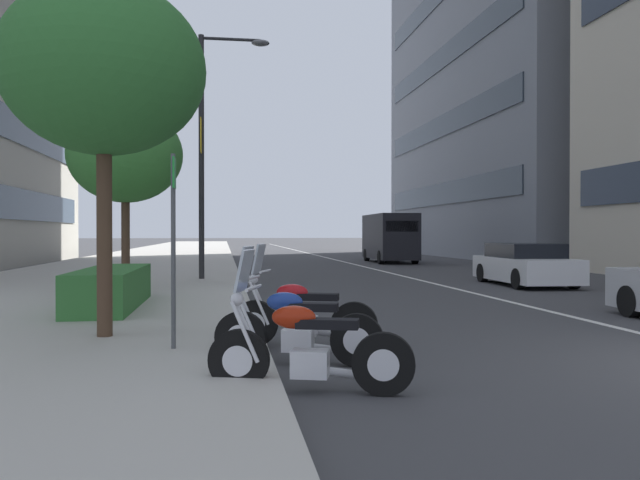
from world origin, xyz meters
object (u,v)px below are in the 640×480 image
motorcycle_mid_row (306,350)px  street_tree_mid_sidewalk (104,70)px  motorcycle_far_end_row (301,317)px  delivery_van_ahead (390,237)px  street_lamp_with_banners (212,132)px  parking_sign_by_curb (174,231)px  car_far_down_avenue (525,265)px  motorcycle_by_sign_pole (295,329)px  street_tree_near_plaza_corner (125,155)px

motorcycle_mid_row → street_tree_mid_sidewalk: 5.40m
motorcycle_far_end_row → delivery_van_ahead: 27.18m
motorcycle_mid_row → motorcycle_far_end_row: (2.61, -0.26, 0.01)m
street_lamp_with_banners → street_tree_mid_sidewalk: 11.91m
motorcycle_mid_row → parking_sign_by_curb: size_ratio=0.83×
car_far_down_avenue → street_tree_mid_sidewalk: bearing=132.7°
motorcycle_by_sign_pole → motorcycle_far_end_row: size_ratio=1.01×
motorcycle_mid_row → street_tree_near_plaza_corner: street_tree_near_plaza_corner is taller
car_far_down_avenue → motorcycle_far_end_row: bearing=142.6°
motorcycle_mid_row → motorcycle_far_end_row: size_ratio=1.02×
car_far_down_avenue → street_tree_mid_sidewalk: street_tree_mid_sidewalk is taller
street_lamp_with_banners → street_tree_near_plaza_corner: 4.64m
motorcycle_mid_row → street_lamp_with_banners: street_lamp_with_banners is taller
motorcycle_by_sign_pole → street_tree_near_plaza_corner: (9.62, 3.44, 3.27)m
car_far_down_avenue → street_lamp_with_banners: 10.97m
street_lamp_with_banners → street_tree_near_plaza_corner: (-3.90, 2.18, -1.25)m
motorcycle_mid_row → street_tree_near_plaza_corner: 12.01m
parking_sign_by_curb → street_tree_near_plaza_corner: street_tree_near_plaza_corner is taller
motorcycle_by_sign_pole → car_far_down_avenue: size_ratio=0.46×
motorcycle_by_sign_pole → street_tree_mid_sidewalk: (1.72, 2.60, 3.57)m
motorcycle_mid_row → street_tree_mid_sidewalk: bearing=-34.6°
motorcycle_mid_row → motorcycle_by_sign_pole: (1.43, -0.04, 0.00)m
parking_sign_by_curb → street_lamp_with_banners: 13.38m
motorcycle_mid_row → car_far_down_avenue: (12.61, -8.58, 0.20)m
car_far_down_avenue → motorcycle_mid_row: bearing=148.1°
motorcycle_by_sign_pole → car_far_down_avenue: bearing=-110.0°
street_tree_near_plaza_corner → street_tree_mid_sidewalk: bearing=-173.9°
street_lamp_with_banners → street_tree_mid_sidewalk: street_lamp_with_banners is taller
motorcycle_by_sign_pole → street_tree_mid_sidewalk: 4.74m
car_far_down_avenue → street_tree_near_plaza_corner: street_tree_near_plaza_corner is taller
motorcycle_by_sign_pole → parking_sign_by_curb: size_ratio=0.82×
motorcycle_by_sign_pole → street_lamp_with_banners: bearing=-67.3°
parking_sign_by_curb → car_far_down_avenue: bearing=-43.4°
motorcycle_far_end_row → street_tree_mid_sidewalk: 4.58m
delivery_van_ahead → parking_sign_by_curb: delivery_van_ahead is taller
motorcycle_by_sign_pole → street_lamp_with_banners: street_lamp_with_banners is taller
car_far_down_avenue → street_lamp_with_banners: (2.33, 9.81, 4.32)m
motorcycle_far_end_row → delivery_van_ahead: (25.93, -8.09, 0.98)m
motorcycle_by_sign_pole → delivery_van_ahead: (27.11, -8.31, 0.99)m
motorcycle_by_sign_pole → motorcycle_mid_row: bearing=105.7°
motorcycle_far_end_row → street_tree_mid_sidewalk: (0.54, 2.82, 3.57)m
motorcycle_mid_row → parking_sign_by_curb: bearing=-36.8°
motorcycle_mid_row → parking_sign_by_curb: parking_sign_by_curb is taller
street_lamp_with_banners → street_tree_mid_sidewalk: (-11.80, 1.33, -0.95)m
delivery_van_ahead → street_lamp_with_banners: (-13.59, 9.58, 3.53)m
motorcycle_mid_row → street_tree_near_plaza_corner: size_ratio=0.43×
motorcycle_mid_row → street_tree_mid_sidewalk: (3.15, 2.56, 3.57)m
motorcycle_far_end_row → car_far_down_avenue: bearing=-112.5°
motorcycle_far_end_row → street_lamp_with_banners: (12.34, 1.49, 4.51)m
motorcycle_mid_row → motorcycle_far_end_row: motorcycle_far_end_row is taller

